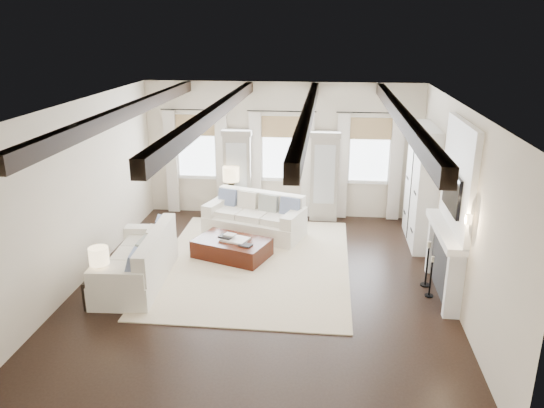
# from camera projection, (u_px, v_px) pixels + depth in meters

# --- Properties ---
(ground) EXTENTS (7.50, 7.50, 0.00)m
(ground) POSITION_uv_depth(u_px,v_px,m) (263.00, 284.00, 9.54)
(ground) COLOR black
(ground) RESTS_ON ground
(room_shell) EXTENTS (6.54, 7.54, 3.22)m
(room_shell) POSITION_uv_depth(u_px,v_px,m) (309.00, 171.00, 9.70)
(room_shell) COLOR beige
(room_shell) RESTS_ON ground
(area_rug) EXTENTS (3.65, 4.77, 0.02)m
(area_rug) POSITION_uv_depth(u_px,v_px,m) (254.00, 263.00, 10.36)
(area_rug) COLOR beige
(area_rug) RESTS_ON ground
(sofa_back) EXTENTS (2.34, 1.60, 0.92)m
(sofa_back) POSITION_uv_depth(u_px,v_px,m) (255.00, 219.00, 11.69)
(sofa_back) COLOR white
(sofa_back) RESTS_ON ground
(sofa_left) EXTENTS (1.13, 2.28, 0.96)m
(sofa_left) POSITION_uv_depth(u_px,v_px,m) (140.00, 263.00, 9.48)
(sofa_left) COLOR white
(sofa_left) RESTS_ON ground
(ottoman) EXTENTS (1.64, 1.32, 0.37)m
(ottoman) POSITION_uv_depth(u_px,v_px,m) (232.00, 248.00, 10.59)
(ottoman) COLOR black
(ottoman) RESTS_ON ground
(tray) EXTENTS (0.60, 0.53, 0.04)m
(tray) POSITION_uv_depth(u_px,v_px,m) (235.00, 239.00, 10.49)
(tray) COLOR white
(tray) RESTS_ON ottoman
(book_lower) EXTENTS (0.31, 0.28, 0.04)m
(book_lower) POSITION_uv_depth(u_px,v_px,m) (226.00, 237.00, 10.52)
(book_lower) COLOR #262628
(book_lower) RESTS_ON tray
(book_upper) EXTENTS (0.26, 0.23, 0.03)m
(book_upper) POSITION_uv_depth(u_px,v_px,m) (230.00, 235.00, 10.52)
(book_upper) COLOR beige
(book_upper) RESTS_ON book_lower
(book_loose) EXTENTS (0.29, 0.25, 0.03)m
(book_loose) POSITION_uv_depth(u_px,v_px,m) (245.00, 245.00, 10.23)
(book_loose) COLOR #262628
(book_loose) RESTS_ON ottoman
(side_table_front) EXTENTS (0.49, 0.49, 0.49)m
(side_table_front) POSITION_uv_depth(u_px,v_px,m) (103.00, 292.00, 8.74)
(side_table_front) COLOR black
(side_table_front) RESTS_ON ground
(lamp_front) EXTENTS (0.32, 0.32, 0.55)m
(lamp_front) POSITION_uv_depth(u_px,v_px,m) (99.00, 258.00, 8.55)
(lamp_front) COLOR black
(lamp_front) RESTS_ON side_table_front
(side_table_back) EXTENTS (0.43, 0.43, 0.64)m
(side_table_back) POSITION_uv_depth(u_px,v_px,m) (232.00, 207.00, 12.62)
(side_table_back) COLOR black
(side_table_back) RESTS_ON ground
(lamp_back) EXTENTS (0.38, 0.38, 0.66)m
(lamp_back) POSITION_uv_depth(u_px,v_px,m) (231.00, 176.00, 12.37)
(lamp_back) COLOR black
(lamp_back) RESTS_ON side_table_back
(candlestick_near) EXTENTS (0.15, 0.15, 0.74)m
(candlestick_near) POSITION_uv_depth(u_px,v_px,m) (431.00, 280.00, 9.01)
(candlestick_near) COLOR black
(candlestick_near) RESTS_ON ground
(candlestick_far) EXTENTS (0.17, 0.17, 0.85)m
(candlestick_far) POSITION_uv_depth(u_px,v_px,m) (427.00, 268.00, 9.37)
(candlestick_far) COLOR black
(candlestick_far) RESTS_ON ground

